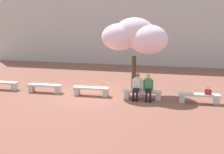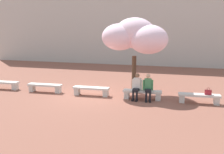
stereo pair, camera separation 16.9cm
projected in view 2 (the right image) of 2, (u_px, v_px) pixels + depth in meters
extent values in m
plane|color=brown|center=(91.00, 95.00, 13.65)|extent=(100.00, 100.00, 0.00)
cube|color=#B7B2A8|center=(135.00, 22.00, 24.92)|extent=(28.00, 4.00, 7.62)
cube|color=beige|center=(3.00, 82.00, 14.93)|extent=(1.91, 0.50, 0.10)
cube|color=beige|center=(15.00, 87.00, 14.81)|extent=(0.25, 0.35, 0.35)
cube|color=beige|center=(45.00, 85.00, 14.25)|extent=(1.91, 0.50, 0.10)
cube|color=beige|center=(32.00, 88.00, 14.46)|extent=(0.25, 0.35, 0.35)
cube|color=beige|center=(58.00, 90.00, 14.13)|extent=(0.25, 0.35, 0.35)
cube|color=beige|center=(91.00, 88.00, 13.57)|extent=(1.91, 0.50, 0.10)
cube|color=beige|center=(77.00, 91.00, 13.78)|extent=(0.25, 0.35, 0.35)
cube|color=beige|center=(106.00, 93.00, 13.45)|extent=(0.25, 0.35, 0.35)
cube|color=beige|center=(142.00, 91.00, 12.89)|extent=(1.91, 0.50, 0.10)
cube|color=beige|center=(127.00, 95.00, 13.10)|extent=(0.25, 0.35, 0.35)
cube|color=beige|center=(158.00, 97.00, 12.77)|extent=(0.25, 0.35, 0.35)
cube|color=beige|center=(199.00, 95.00, 12.21)|extent=(1.91, 0.50, 0.10)
cube|color=beige|center=(182.00, 99.00, 12.42)|extent=(0.25, 0.35, 0.35)
cube|color=beige|center=(216.00, 101.00, 12.09)|extent=(0.25, 0.35, 0.35)
cube|color=black|center=(133.00, 100.00, 12.68)|extent=(0.12, 0.23, 0.06)
cylinder|color=black|center=(133.00, 96.00, 12.69)|extent=(0.10, 0.10, 0.42)
cube|color=black|center=(136.00, 101.00, 12.62)|extent=(0.12, 0.23, 0.06)
cylinder|color=black|center=(137.00, 96.00, 12.63)|extent=(0.10, 0.10, 0.42)
cube|color=black|center=(136.00, 90.00, 12.77)|extent=(0.32, 0.42, 0.12)
cube|color=silver|center=(137.00, 83.00, 12.92)|extent=(0.36, 0.25, 0.54)
sphere|color=brown|center=(137.00, 75.00, 12.84)|extent=(0.21, 0.21, 0.21)
cylinder|color=silver|center=(133.00, 84.00, 12.98)|extent=(0.09, 0.09, 0.50)
cylinder|color=silver|center=(141.00, 85.00, 12.84)|extent=(0.09, 0.09, 0.50)
cube|color=black|center=(146.00, 101.00, 12.49)|extent=(0.14, 0.23, 0.06)
cylinder|color=black|center=(146.00, 97.00, 12.51)|extent=(0.10, 0.10, 0.42)
cube|color=black|center=(150.00, 101.00, 12.48)|extent=(0.14, 0.23, 0.06)
cylinder|color=black|center=(150.00, 97.00, 12.50)|extent=(0.10, 0.10, 0.42)
cube|color=black|center=(148.00, 90.00, 12.63)|extent=(0.35, 0.44, 0.12)
cube|color=#428451|center=(148.00, 84.00, 12.79)|extent=(0.37, 0.28, 0.54)
sphere|color=tan|center=(148.00, 76.00, 12.71)|extent=(0.21, 0.21, 0.21)
cylinder|color=#428451|center=(144.00, 85.00, 12.79)|extent=(0.09, 0.09, 0.50)
cylinder|color=#428451|center=(152.00, 85.00, 12.76)|extent=(0.09, 0.09, 0.50)
cube|color=#A3232D|center=(208.00, 92.00, 12.09)|extent=(0.30, 0.14, 0.22)
cube|color=maroon|center=(208.00, 90.00, 12.06)|extent=(0.30, 0.15, 0.04)
torus|color=maroon|center=(208.00, 89.00, 12.05)|extent=(0.14, 0.02, 0.14)
cylinder|color=#473323|center=(134.00, 74.00, 14.30)|extent=(0.24, 0.24, 1.96)
ellipsoid|color=#F4CCDB|center=(135.00, 33.00, 13.86)|extent=(2.17, 1.88, 1.62)
ellipsoid|color=#F4CCDB|center=(120.00, 37.00, 13.90)|extent=(1.89, 1.93, 1.42)
ellipsoid|color=#F4CCDB|center=(149.00, 39.00, 13.55)|extent=(2.02, 2.19, 1.51)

